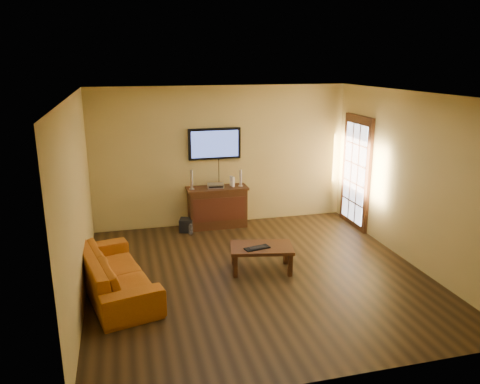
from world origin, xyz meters
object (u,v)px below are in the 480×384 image
object	(u,v)px
subwoofer	(187,225)
sofa	(115,266)
coffee_table	(261,250)
television	(215,144)
media_console	(217,207)
keyboard	(257,248)
game_console	(232,181)
speaker_left	(192,181)
av_receiver	(216,186)
bottle	(191,230)
speaker_right	(241,179)

from	to	relation	value
subwoofer	sofa	bearing A→B (deg)	-104.27
coffee_table	subwoofer	world-z (taller)	coffee_table
coffee_table	television	bearing A→B (deg)	96.24
media_console	television	bearing A→B (deg)	90.00
keyboard	subwoofer	bearing A→B (deg)	110.86
game_console	keyboard	size ratio (longest dim) A/B	0.47
coffee_table	subwoofer	xyz separation A→B (m)	(-0.88, 2.00, -0.22)
coffee_table	speaker_left	bearing A→B (deg)	109.54
av_receiver	game_console	world-z (taller)	game_console
bottle	keyboard	xyz separation A→B (m)	(0.74, -1.85, 0.31)
speaker_right	game_console	xyz separation A→B (m)	(-0.16, 0.03, -0.05)
television	speaker_left	xyz separation A→B (m)	(-0.49, -0.20, -0.64)
media_console	speaker_right	bearing A→B (deg)	-1.05
speaker_left	game_console	distance (m)	0.80
sofa	subwoofer	xyz separation A→B (m)	(1.30, 2.17, -0.27)
sofa	speaker_left	xyz separation A→B (m)	(1.43, 2.27, 0.57)
sofa	coffee_table	bearing A→B (deg)	-98.86
game_console	keyboard	world-z (taller)	game_console
speaker_left	sofa	bearing A→B (deg)	-122.29
speaker_left	bottle	world-z (taller)	speaker_left
speaker_right	sofa	bearing A→B (deg)	-136.37
coffee_table	speaker_left	world-z (taller)	speaker_left
speaker_right	speaker_left	bearing A→B (deg)	-179.37
av_receiver	speaker_right	bearing A→B (deg)	4.09
speaker_left	subwoofer	world-z (taller)	speaker_left
speaker_right	av_receiver	xyz separation A→B (m)	(-0.49, 0.02, -0.11)
media_console	television	size ratio (longest dim) A/B	1.16
speaker_left	subwoofer	distance (m)	0.86
subwoofer	coffee_table	bearing A→B (deg)	-49.68
speaker_left	keyboard	size ratio (longest dim) A/B	0.91
speaker_right	game_console	size ratio (longest dim) A/B	1.67
speaker_left	keyboard	world-z (taller)	speaker_left
television	speaker_left	world-z (taller)	television
av_receiver	subwoofer	distance (m)	0.94
bottle	sofa	bearing A→B (deg)	-124.63
speaker_left	bottle	distance (m)	0.92
media_console	av_receiver	bearing A→B (deg)	148.51
speaker_right	keyboard	size ratio (longest dim) A/B	0.79
game_console	keyboard	distance (m)	2.26
television	game_console	world-z (taller)	television
subwoofer	television	bearing A→B (deg)	42.15
sofa	keyboard	world-z (taller)	sofa
media_console	coffee_table	size ratio (longest dim) A/B	1.13
keyboard	speaker_left	bearing A→B (deg)	106.79
keyboard	speaker_right	bearing A→B (deg)	82.10
television	speaker_left	bearing A→B (deg)	-157.50
speaker_right	media_console	bearing A→B (deg)	178.95
speaker_left	keyboard	bearing A→B (deg)	-73.21
coffee_table	sofa	xyz separation A→B (m)	(-2.18, -0.17, 0.05)
game_console	av_receiver	bearing A→B (deg)	166.86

